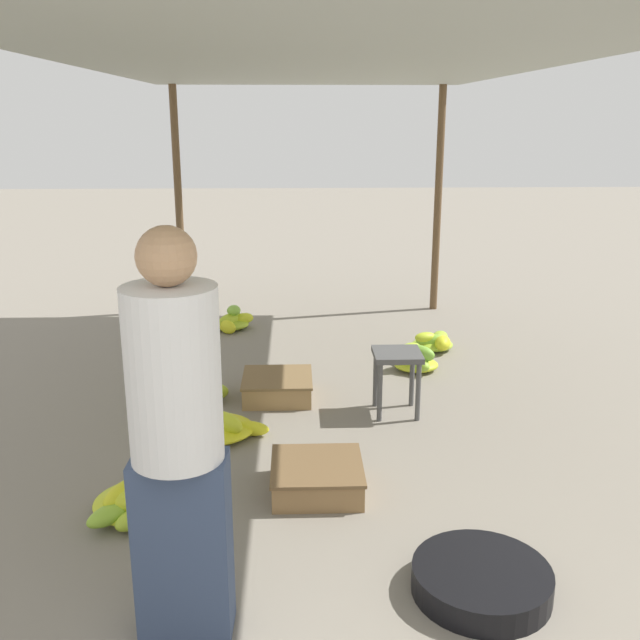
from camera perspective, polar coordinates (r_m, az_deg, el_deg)
The scene contains 14 objects.
canopy_post_back_left at distance 7.86m, azimuth -11.24°, elevation 9.23°, with size 0.08×0.08×2.41m, color brown.
canopy_post_back_right at distance 7.91m, azimuth 9.42°, elevation 9.36°, with size 0.08×0.08×2.41m, color brown.
canopy_tarp at distance 4.88m, azimuth -0.23°, elevation 19.96°, with size 3.19×6.08×0.04m, color #9EA399.
vendor_foreground at distance 2.87m, azimuth -11.36°, elevation -9.08°, with size 0.39×0.37×1.71m.
stool at distance 5.15m, azimuth 6.18°, elevation -3.57°, with size 0.34×0.34×0.47m.
basin_black at distance 3.52m, azimuth 12.78°, elevation -19.65°, with size 0.63×0.63×0.13m.
banana_pile_left_0 at distance 5.55m, azimuth -10.20°, elevation -5.22°, with size 0.54×0.47×0.28m.
banana_pile_left_1 at distance 4.12m, azimuth -13.75°, elevation -13.65°, with size 0.61×0.66×0.26m.
banana_pile_left_2 at distance 7.28m, azimuth -7.07°, elevation -0.13°, with size 0.44×0.43×0.24m.
banana_pile_left_3 at distance 4.94m, azimuth -8.68°, elevation -8.38°, with size 0.70×0.55×0.19m.
banana_pile_right_0 at distance 6.13m, azimuth 7.62°, elevation -3.06°, with size 0.40×0.47×0.24m.
banana_pile_right_1 at distance 6.68m, azimuth 9.14°, elevation -1.75°, with size 0.41×0.52×0.18m.
crate_near at distance 5.50m, azimuth -3.43°, elevation -5.36°, with size 0.53×0.53×0.18m.
crate_mid at distance 4.21m, azimuth -0.24°, elevation -12.46°, with size 0.53×0.53×0.17m.
Camera 1 is at (-0.15, -1.73, 2.09)m, focal length 40.00 mm.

